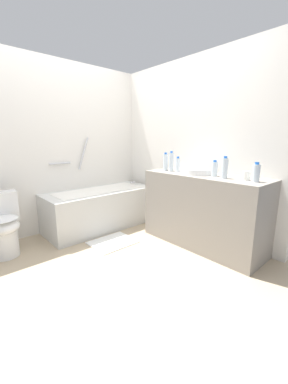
# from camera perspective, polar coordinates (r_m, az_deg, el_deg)

# --- Properties ---
(ground_plane) EXTENTS (3.77, 3.77, 0.00)m
(ground_plane) POSITION_cam_1_polar(r_m,az_deg,el_deg) (2.75, -9.78, -15.47)
(ground_plane) COLOR tan
(wall_back_tiled) EXTENTS (3.17, 0.10, 2.34)m
(wall_back_tiled) POSITION_cam_1_polar(r_m,az_deg,el_deg) (3.55, -21.40, 9.86)
(wall_back_tiled) COLOR white
(wall_back_tiled) RESTS_ON ground_plane
(wall_right_mirror) EXTENTS (0.10, 2.77, 2.34)m
(wall_right_mirror) POSITION_cam_1_polar(r_m,az_deg,el_deg) (3.41, 10.61, 10.42)
(wall_right_mirror) COLOR white
(wall_right_mirror) RESTS_ON ground_plane
(bathtub) EXTENTS (1.59, 0.66, 1.32)m
(bathtub) POSITION_cam_1_polar(r_m,az_deg,el_deg) (3.56, -10.53, -3.65)
(bathtub) COLOR silver
(bathtub) RESTS_ON ground_plane
(toilet) EXTENTS (0.40, 0.51, 0.72)m
(toilet) POSITION_cam_1_polar(r_m,az_deg,el_deg) (3.09, -31.16, -6.97)
(toilet) COLOR white
(toilet) RESTS_ON ground_plane
(vanity_counter) EXTENTS (0.54, 1.49, 0.88)m
(vanity_counter) POSITION_cam_1_polar(r_m,az_deg,el_deg) (2.97, 14.01, -4.34)
(vanity_counter) COLOR gray
(vanity_counter) RESTS_ON ground_plane
(sink_basin) EXTENTS (0.36, 0.36, 0.07)m
(sink_basin) POSITION_cam_1_polar(r_m,az_deg,el_deg) (2.91, 12.91, 4.93)
(sink_basin) COLOR white
(sink_basin) RESTS_ON vanity_counter
(sink_faucet) EXTENTS (0.13, 0.15, 0.06)m
(sink_faucet) POSITION_cam_1_polar(r_m,az_deg,el_deg) (3.08, 15.10, 5.16)
(sink_faucet) COLOR silver
(sink_faucet) RESTS_ON vanity_counter
(water_bottle_0) EXTENTS (0.06, 0.06, 0.19)m
(water_bottle_0) POSITION_cam_1_polar(r_m,az_deg,el_deg) (3.05, 8.19, 6.54)
(water_bottle_0) COLOR silver
(water_bottle_0) RESTS_ON vanity_counter
(water_bottle_1) EXTENTS (0.07, 0.07, 0.24)m
(water_bottle_1) POSITION_cam_1_polar(r_m,az_deg,el_deg) (2.64, 18.96, 5.51)
(water_bottle_1) COLOR silver
(water_bottle_1) RESTS_ON vanity_counter
(water_bottle_2) EXTENTS (0.07, 0.07, 0.19)m
(water_bottle_2) POSITION_cam_1_polar(r_m,az_deg,el_deg) (2.55, 25.52, 4.22)
(water_bottle_2) COLOR silver
(water_bottle_2) RESTS_ON vanity_counter
(water_bottle_3) EXTENTS (0.06, 0.06, 0.24)m
(water_bottle_3) POSITION_cam_1_polar(r_m,az_deg,el_deg) (3.16, 5.23, 7.21)
(water_bottle_3) COLOR silver
(water_bottle_3) RESTS_ON vanity_counter
(water_bottle_4) EXTENTS (0.06, 0.06, 0.26)m
(water_bottle_4) POSITION_cam_1_polar(r_m,az_deg,el_deg) (3.10, 6.62, 7.28)
(water_bottle_4) COLOR silver
(water_bottle_4) RESTS_ON vanity_counter
(water_bottle_5) EXTENTS (0.07, 0.07, 0.18)m
(water_bottle_5) POSITION_cam_1_polar(r_m,az_deg,el_deg) (2.77, 16.70, 5.39)
(water_bottle_5) COLOR silver
(water_bottle_5) RESTS_ON vanity_counter
(drinking_glass_0) EXTENTS (0.07, 0.07, 0.09)m
(drinking_glass_0) POSITION_cam_1_polar(r_m,az_deg,el_deg) (2.61, 23.53, 3.63)
(drinking_glass_0) COLOR white
(drinking_glass_0) RESTS_ON vanity_counter
(bath_mat) EXTENTS (0.54, 0.44, 0.01)m
(bath_mat) POSITION_cam_1_polar(r_m,az_deg,el_deg) (3.10, -7.57, -11.95)
(bath_mat) COLOR white
(bath_mat) RESTS_ON ground_plane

